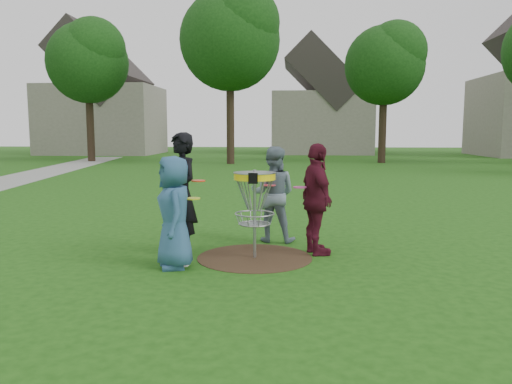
# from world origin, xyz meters

# --- Properties ---
(ground) EXTENTS (100.00, 100.00, 0.00)m
(ground) POSITION_xyz_m (0.00, 0.00, 0.00)
(ground) COLOR #19470F
(ground) RESTS_ON ground
(dirt_patch) EXTENTS (1.80, 1.80, 0.01)m
(dirt_patch) POSITION_xyz_m (0.00, 0.00, 0.00)
(dirt_patch) COLOR #47331E
(dirt_patch) RESTS_ON ground
(player_blue) EXTENTS (0.76, 0.92, 1.62)m
(player_blue) POSITION_xyz_m (-1.11, -0.63, 0.81)
(player_blue) COLOR #2C567B
(player_blue) RESTS_ON ground
(player_black) EXTENTS (0.81, 0.85, 1.95)m
(player_black) POSITION_xyz_m (-1.17, 0.11, 0.98)
(player_black) COLOR black
(player_black) RESTS_ON ground
(player_grey) EXTENTS (0.92, 0.76, 1.70)m
(player_grey) POSITION_xyz_m (0.24, 1.20, 0.85)
(player_grey) COLOR slate
(player_grey) RESTS_ON ground
(player_maroon) EXTENTS (0.74, 1.13, 1.78)m
(player_maroon) POSITION_xyz_m (0.97, 0.30, 0.89)
(player_maroon) COLOR #531323
(player_maroon) RESTS_ON ground
(disc_on_grass) EXTENTS (0.22, 0.22, 0.02)m
(disc_on_grass) POSITION_xyz_m (-1.05, -0.53, 0.01)
(disc_on_grass) COLOR silver
(disc_on_grass) RESTS_ON ground
(disc_golf_basket) EXTENTS (0.66, 0.67, 1.38)m
(disc_golf_basket) POSITION_xyz_m (0.00, -0.00, 1.02)
(disc_golf_basket) COLOR #9EA0A5
(disc_golf_basket) RESTS_ON ground
(held_discs) EXTENTS (1.81, 1.64, 0.22)m
(held_discs) POSITION_xyz_m (-0.22, 0.18, 1.08)
(held_discs) COLOR #C8D417
(held_discs) RESTS_ON ground
(tree_row) EXTENTS (51.20, 17.42, 9.90)m
(tree_row) POSITION_xyz_m (0.44, 20.67, 6.21)
(tree_row) COLOR #38281C
(tree_row) RESTS_ON ground
(house_row) EXTENTS (44.50, 10.65, 11.62)m
(house_row) POSITION_xyz_m (4.78, 33.07, 4.14)
(house_row) COLOR gray
(house_row) RESTS_ON ground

